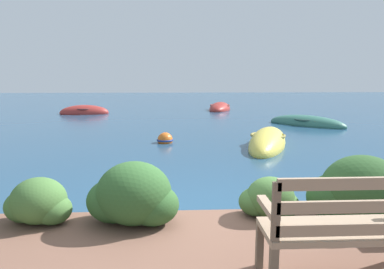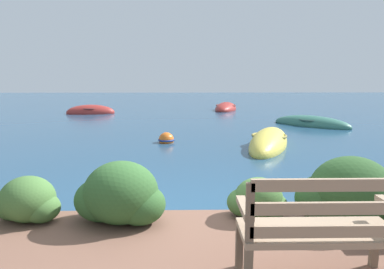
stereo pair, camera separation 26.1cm
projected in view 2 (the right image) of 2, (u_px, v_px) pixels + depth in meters
The scene contains 11 objects.
ground_plane at pixel (188, 227), 4.31m from camera, with size 80.00×80.00×0.00m.
park_bench at pixel (321, 228), 2.64m from camera, with size 1.25×0.48×0.93m.
hedge_clump_left at pixel (27, 202), 3.91m from camera, with size 0.78×0.56×0.53m.
hedge_clump_centre at pixel (120, 196), 3.86m from camera, with size 1.05×0.76×0.71m.
hedge_clump_right at pixel (258, 200), 4.02m from camera, with size 0.71×0.51×0.48m.
hedge_clump_far_right at pixel (349, 195), 3.81m from camera, with size 1.15×0.82×0.78m.
rowboat_nearest at pixel (269, 144), 9.37m from camera, with size 2.05×3.44×0.83m.
rowboat_mid at pixel (311, 124), 13.39m from camera, with size 2.90×2.96×0.69m.
rowboat_far at pixel (91, 112), 17.88m from camera, with size 2.55×1.18×0.82m.
rowboat_outer at pixel (226, 109), 19.95m from camera, with size 1.89×3.18×0.79m.
mooring_buoy at pixel (166, 140), 9.90m from camera, with size 0.49×0.49×0.44m.
Camera 2 is at (-0.02, -4.06, 1.85)m, focal length 32.00 mm.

